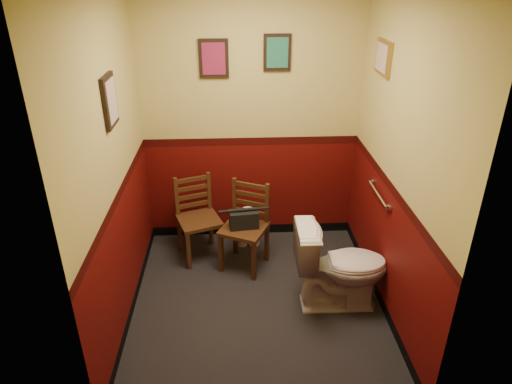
# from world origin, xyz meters

# --- Properties ---
(floor) EXTENTS (2.20, 2.40, 0.00)m
(floor) POSITION_xyz_m (0.00, 0.00, 0.00)
(floor) COLOR black
(floor) RESTS_ON ground
(wall_back) EXTENTS (2.20, 0.00, 2.70)m
(wall_back) POSITION_xyz_m (0.00, 1.20, 1.35)
(wall_back) COLOR #4B0908
(wall_back) RESTS_ON ground
(wall_front) EXTENTS (2.20, 0.00, 2.70)m
(wall_front) POSITION_xyz_m (0.00, -1.20, 1.35)
(wall_front) COLOR #4B0908
(wall_front) RESTS_ON ground
(wall_left) EXTENTS (0.00, 2.40, 2.70)m
(wall_left) POSITION_xyz_m (-1.10, 0.00, 1.35)
(wall_left) COLOR #4B0908
(wall_left) RESTS_ON ground
(wall_right) EXTENTS (0.00, 2.40, 2.70)m
(wall_right) POSITION_xyz_m (1.10, 0.00, 1.35)
(wall_right) COLOR #4B0908
(wall_right) RESTS_ON ground
(grab_bar) EXTENTS (0.05, 0.56, 0.06)m
(grab_bar) POSITION_xyz_m (1.07, 0.25, 0.95)
(grab_bar) COLOR silver
(grab_bar) RESTS_ON wall_right
(framed_print_back_a) EXTENTS (0.28, 0.04, 0.36)m
(framed_print_back_a) POSITION_xyz_m (-0.35, 1.18, 1.95)
(framed_print_back_a) COLOR black
(framed_print_back_a) RESTS_ON wall_back
(framed_print_back_b) EXTENTS (0.26, 0.04, 0.34)m
(framed_print_back_b) POSITION_xyz_m (0.25, 1.18, 2.00)
(framed_print_back_b) COLOR black
(framed_print_back_b) RESTS_ON wall_back
(framed_print_left) EXTENTS (0.04, 0.30, 0.38)m
(framed_print_left) POSITION_xyz_m (-1.08, 0.10, 1.85)
(framed_print_left) COLOR black
(framed_print_left) RESTS_ON wall_left
(framed_print_right) EXTENTS (0.04, 0.34, 0.28)m
(framed_print_right) POSITION_xyz_m (1.08, 0.60, 2.05)
(framed_print_right) COLOR olive
(framed_print_right) RESTS_ON wall_right
(toilet) EXTENTS (0.82, 0.46, 0.80)m
(toilet) POSITION_xyz_m (0.72, -0.03, 0.40)
(toilet) COLOR white
(toilet) RESTS_ON floor
(toilet_brush) EXTENTS (0.12, 0.12, 0.41)m
(toilet_brush) POSITION_xyz_m (0.91, -0.07, 0.07)
(toilet_brush) COLOR silver
(toilet_brush) RESTS_ON floor
(chair_left) EXTENTS (0.51, 0.51, 0.86)m
(chair_left) POSITION_xyz_m (-0.56, 0.82, 0.43)
(chair_left) COLOR #412613
(chair_left) RESTS_ON floor
(chair_right) EXTENTS (0.54, 0.54, 0.87)m
(chair_right) POSITION_xyz_m (-0.08, 0.62, 0.44)
(chair_right) COLOR #412613
(chair_right) RESTS_ON floor
(handbag) EXTENTS (0.29, 0.17, 0.20)m
(handbag) POSITION_xyz_m (-0.10, 0.58, 0.54)
(handbag) COLOR black
(handbag) RESTS_ON chair_right
(tp_stack) EXTENTS (0.25, 0.15, 0.44)m
(tp_stack) POSITION_xyz_m (-0.05, 0.96, 0.19)
(tp_stack) COLOR silver
(tp_stack) RESTS_ON floor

